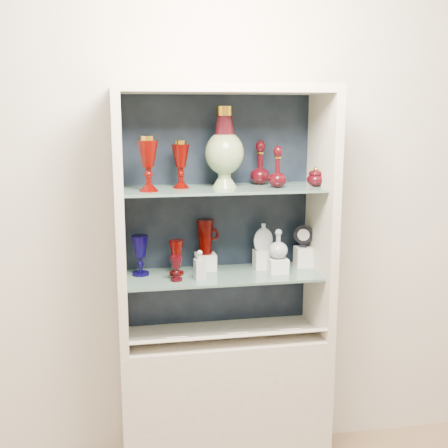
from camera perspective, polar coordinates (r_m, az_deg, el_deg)
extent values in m
cube|color=silver|center=(2.83, -0.79, 2.85)|extent=(3.50, 0.02, 2.80)
cube|color=beige|center=(2.96, 0.00, -17.83)|extent=(1.00, 0.40, 0.75)
cube|color=black|center=(2.82, -0.68, 1.25)|extent=(0.98, 0.02, 1.15)
cube|color=beige|center=(2.59, -10.50, 0.17)|extent=(0.04, 0.40, 1.15)
cube|color=beige|center=(2.76, 9.87, 0.86)|extent=(0.04, 0.40, 1.15)
cube|color=beige|center=(2.59, 0.00, 13.58)|extent=(1.00, 0.40, 0.04)
cube|color=slate|center=(2.72, -0.07, -5.21)|extent=(0.92, 0.34, 0.01)
cube|color=slate|center=(2.63, -0.08, 3.59)|extent=(0.92, 0.34, 0.01)
cube|color=beige|center=(2.69, 0.42, -11.40)|extent=(0.92, 0.17, 0.09)
cube|color=white|center=(2.65, -4.91, -11.42)|extent=(0.10, 0.06, 0.03)
cube|color=white|center=(2.75, 6.58, -10.62)|extent=(0.10, 0.06, 0.03)
cube|color=white|center=(2.69, 1.30, -11.04)|extent=(0.10, 0.06, 0.03)
cube|color=silver|center=(2.78, -1.90, -3.84)|extent=(0.10, 0.10, 0.08)
cube|color=silver|center=(2.81, 3.99, -3.60)|extent=(0.09, 0.09, 0.09)
cube|color=silver|center=(2.75, 5.49, -4.21)|extent=(0.09, 0.09, 0.07)
cube|color=silver|center=(2.86, 8.03, -3.31)|extent=(0.08, 0.08, 0.10)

